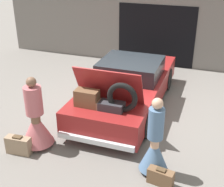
{
  "coord_description": "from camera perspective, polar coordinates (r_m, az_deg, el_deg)",
  "views": [
    {
      "loc": [
        2.19,
        -7.49,
        4.08
      ],
      "look_at": [
        0.0,
        -1.28,
        0.93
      ],
      "focal_mm": 50.0,
      "sensor_mm": 36.0,
      "label": 1
    }
  ],
  "objects": [
    {
      "name": "suitcase_beside_right_person",
      "position": [
        6.09,
        8.87,
        -14.84
      ],
      "size": [
        0.51,
        0.27,
        0.35
      ],
      "color": "brown",
      "rests_on": "ground_plane"
    },
    {
      "name": "suitcase_beside_left_person",
      "position": [
        7.06,
        -16.71,
        -9.04
      ],
      "size": [
        0.56,
        0.23,
        0.43
      ],
      "color": "#8C7259",
      "rests_on": "ground_plane"
    },
    {
      "name": "ground_plane",
      "position": [
        8.8,
        2.77,
        -2.07
      ],
      "size": [
        40.0,
        40.0,
        0.0
      ],
      "primitive_type": "plane",
      "color": "slate"
    },
    {
      "name": "car",
      "position": [
        8.54,
        2.82,
        1.29
      ],
      "size": [
        1.89,
        4.73,
        1.66
      ],
      "color": "maroon",
      "rests_on": "ground_plane"
    },
    {
      "name": "garage_wall_back",
      "position": [
        11.58,
        8.18,
        11.89
      ],
      "size": [
        12.0,
        0.14,
        2.8
      ],
      "color": "slate",
      "rests_on": "ground_plane"
    },
    {
      "name": "person_right",
      "position": [
        6.11,
        7.77,
        -9.65
      ],
      "size": [
        0.57,
        0.57,
        1.62
      ],
      "rotation": [
        0.0,
        0.0,
        1.74
      ],
      "color": "tan",
      "rests_on": "ground_plane"
    },
    {
      "name": "person_left",
      "position": [
        7.01,
        -13.72,
        -5.18
      ],
      "size": [
        0.72,
        0.72,
        1.65
      ],
      "rotation": [
        0.0,
        0.0,
        -1.44
      ],
      "color": "brown",
      "rests_on": "ground_plane"
    }
  ]
}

